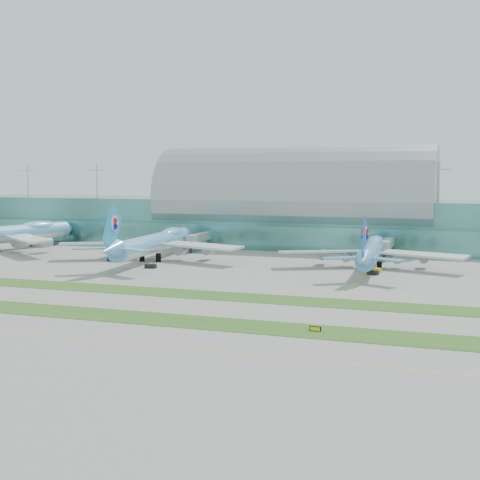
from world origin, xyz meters
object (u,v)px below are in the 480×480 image
at_px(airliner_a, 1,234).
at_px(airliner_c, 372,250).
at_px(terminal, 295,212).
at_px(taxiway_sign_east, 315,329).
at_px(airliner_b, 155,242).

bearing_deg(airliner_a, airliner_c, 13.80).
height_order(terminal, airliner_a, terminal).
relative_size(airliner_a, airliner_c, 1.17).
bearing_deg(taxiway_sign_east, airliner_c, 98.26).
bearing_deg(airliner_b, terminal, 58.18).
bearing_deg(terminal, taxiway_sign_east, -74.11).
xyz_separation_m(terminal, airliner_c, (42.34, -62.87, -8.30)).
bearing_deg(airliner_a, taxiway_sign_east, -17.90).
height_order(airliner_b, airliner_c, airliner_b).
bearing_deg(terminal, airliner_b, -117.22).
bearing_deg(airliner_a, terminal, 44.35).
relative_size(terminal, taxiway_sign_east, 140.00).
distance_m(terminal, airliner_b, 76.43).
height_order(airliner_a, taxiway_sign_east, airliner_a).
bearing_deg(airliner_c, airliner_a, 175.71).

